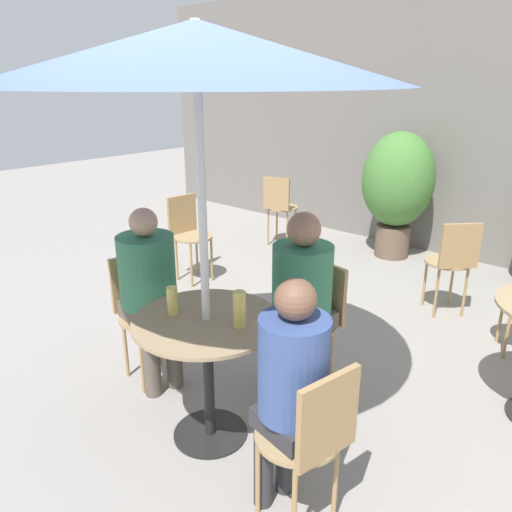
# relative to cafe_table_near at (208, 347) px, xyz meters

# --- Properties ---
(ground_plane) EXTENTS (20.00, 20.00, 0.00)m
(ground_plane) POSITION_rel_cafe_table_near_xyz_m (0.18, -0.00, -0.58)
(ground_plane) COLOR gray
(storefront_wall) EXTENTS (10.00, 0.06, 3.00)m
(storefront_wall) POSITION_rel_cafe_table_near_xyz_m (0.18, 4.03, 0.92)
(storefront_wall) COLOR slate
(storefront_wall) RESTS_ON ground_plane
(cafe_table_near) EXTENTS (0.80, 0.80, 0.75)m
(cafe_table_near) POSITION_rel_cafe_table_near_xyz_m (0.00, 0.00, 0.00)
(cafe_table_near) COLOR black
(cafe_table_near) RESTS_ON ground_plane
(bistro_chair_0) EXTENTS (0.41, 0.39, 0.86)m
(bistro_chair_0) POSITION_rel_cafe_table_near_xyz_m (0.81, -0.15, -0.05)
(bistro_chair_0) COLOR #997F56
(bistro_chair_0) RESTS_ON ground_plane
(bistro_chair_1) EXTENTS (0.39, 0.41, 0.86)m
(bistro_chair_1) POSITION_rel_cafe_table_near_xyz_m (0.15, 0.81, -0.05)
(bistro_chair_1) COLOR #997F56
(bistro_chair_1) RESTS_ON ground_plane
(bistro_chair_2) EXTENTS (0.41, 0.39, 0.86)m
(bistro_chair_2) POSITION_rel_cafe_table_near_xyz_m (-0.81, 0.15, -0.05)
(bistro_chair_2) COLOR #997F56
(bistro_chair_2) RESTS_ON ground_plane
(bistro_chair_3) EXTENTS (0.40, 0.39, 0.86)m
(bistro_chair_3) POSITION_rel_cafe_table_near_xyz_m (-1.91, 1.53, -0.05)
(bistro_chair_3) COLOR #997F56
(bistro_chair_3) RESTS_ON ground_plane
(bistro_chair_4) EXTENTS (0.45, 0.44, 0.86)m
(bistro_chair_4) POSITION_rel_cafe_table_near_xyz_m (0.41, 2.44, -0.05)
(bistro_chair_4) COLOR #997F56
(bistro_chair_4) RESTS_ON ground_plane
(bistro_chair_6) EXTENTS (0.40, 0.42, 0.86)m
(bistro_chair_6) POSITION_rel_cafe_table_near_xyz_m (-1.90, 2.97, -0.05)
(bistro_chair_6) COLOR #997F56
(bistro_chair_6) RESTS_ON ground_plane
(seated_person_0) EXTENTS (0.34, 0.31, 1.21)m
(seated_person_0) POSITION_rel_cafe_table_near_xyz_m (0.67, -0.13, 0.15)
(seated_person_0) COLOR #2D2D33
(seated_person_0) RESTS_ON ground_plane
(seated_person_1) EXTENTS (0.38, 0.41, 1.23)m
(seated_person_1) POSITION_rel_cafe_table_near_xyz_m (0.12, 0.67, 0.15)
(seated_person_1) COLOR brown
(seated_person_1) RESTS_ON ground_plane
(seated_person_2) EXTENTS (0.40, 0.36, 1.22)m
(seated_person_2) POSITION_rel_cafe_table_near_xyz_m (-0.67, 0.12, 0.15)
(seated_person_2) COLOR brown
(seated_person_2) RESTS_ON ground_plane
(beer_glass_0) EXTENTS (0.07, 0.07, 0.20)m
(beer_glass_0) POSITION_rel_cafe_table_near_xyz_m (0.19, 0.05, 0.27)
(beer_glass_0) COLOR #DBC65B
(beer_glass_0) RESTS_ON cafe_table_near
(beer_glass_1) EXTENTS (0.06, 0.06, 0.15)m
(beer_glass_1) POSITION_rel_cafe_table_near_xyz_m (-0.19, -0.07, 0.25)
(beer_glass_1) COLOR #DBC65B
(beer_glass_1) RESTS_ON cafe_table_near
(potted_plant_0) EXTENTS (0.79, 0.79, 1.42)m
(potted_plant_0) POSITION_rel_cafe_table_near_xyz_m (-0.68, 3.55, 0.27)
(potted_plant_0) COLOR brown
(potted_plant_0) RESTS_ON ground_plane
(umbrella) EXTENTS (1.95, 1.95, 2.21)m
(umbrella) POSITION_rel_cafe_table_near_xyz_m (-0.00, 0.00, 1.49)
(umbrella) COLOR silver
(umbrella) RESTS_ON ground_plane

